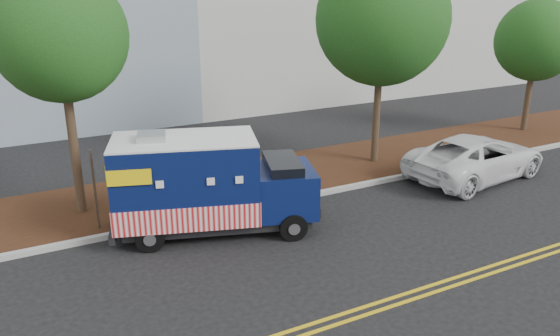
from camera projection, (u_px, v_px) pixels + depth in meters
ground at (282, 225)px, 15.49m from camera, size 120.00×120.00×0.00m
curb at (261, 205)px, 16.63m from camera, size 120.00×0.18×0.15m
mulch_strip at (234, 184)px, 18.39m from camera, size 120.00×4.00×0.15m
centerline_near at (378, 303)px, 11.76m from camera, size 120.00×0.10×0.01m
centerline_far at (385, 308)px, 11.55m from camera, size 120.00×0.10×0.01m
tree_a at (60, 36)px, 14.41m from camera, size 3.59×3.59×7.00m
tree_c at (382, 19)px, 18.80m from camera, size 4.62×4.62×7.60m
tree_d at (537, 41)px, 23.39m from camera, size 3.48×3.48×5.85m
sign_post at (95, 192)px, 14.60m from camera, size 0.06×0.06×2.40m
food_truck at (204, 187)px, 14.65m from camera, size 5.81×3.54×2.89m
white_car at (476, 157)px, 18.93m from camera, size 5.71×3.17×1.51m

